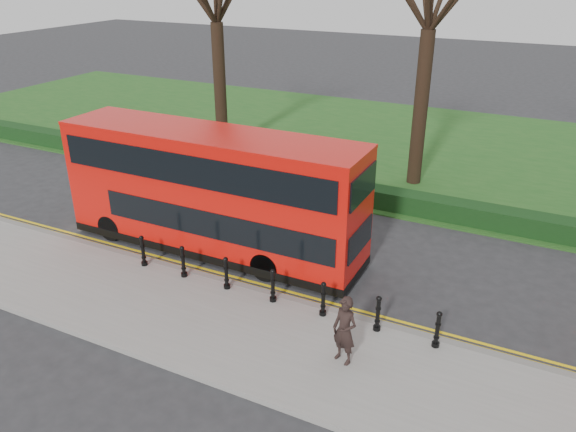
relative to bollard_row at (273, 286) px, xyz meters
The scene contains 10 objects.
ground 1.74m from the bollard_row, 123.28° to the left, with size 120.00×120.00×0.00m, color #28282B.
pavement 1.96m from the bollard_row, 118.24° to the right, with size 60.00×4.00×0.15m, color gray.
kerb 1.11m from the bollard_row, 158.45° to the left, with size 60.00×0.25×0.16m, color slate.
grass_verge 16.39m from the bollard_row, 93.10° to the left, with size 60.00×18.00×0.06m, color #1E511B.
hedge 8.20m from the bollard_row, 96.21° to the left, with size 60.00×0.90×0.80m, color black.
yellow_line_outer 1.27m from the bollard_row, 143.74° to the left, with size 60.00×0.10×0.01m, color yellow.
yellow_line_inner 1.39m from the bollard_row, 136.20° to the left, with size 60.00×0.10×0.01m, color yellow.
bollard_row is the anchor object (origin of this frame).
bus_lead 4.32m from the bollard_row, 147.45° to the left, with size 10.46×2.40×4.16m.
pedestrian 3.22m from the bollard_row, 29.44° to the right, with size 0.66×0.43×1.80m, color black.
Camera 1 is at (7.34, -13.42, 9.20)m, focal length 35.00 mm.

